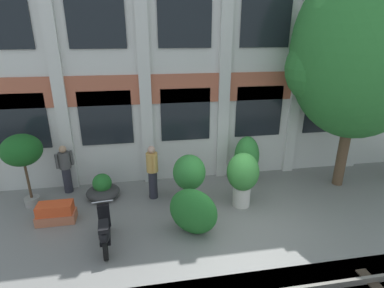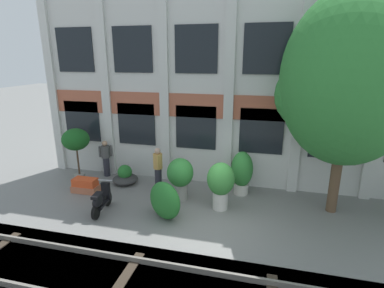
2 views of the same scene
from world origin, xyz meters
name	(u,v)px [view 1 (image 1 of 2)]	position (x,y,z in m)	size (l,w,h in m)	color
ground_plane	(248,221)	(0.00, 0.00, 0.00)	(80.00, 80.00, 0.00)	slate
apartment_facade	(223,51)	(0.00, 3.08, 4.18)	(15.28, 0.64, 8.40)	silver
broadleaf_tree	(361,54)	(3.66, 1.53, 4.16)	(4.18, 3.98, 6.87)	brown
potted_plant_square_trough	(56,213)	(-5.03, 0.85, 0.25)	(0.99, 0.50, 0.54)	#B76647
potted_plant_fluted_column	(247,159)	(0.65, 2.11, 0.88)	(0.80, 0.80, 1.63)	beige
potted_plant_wide_bowl	(103,189)	(-3.93, 1.93, 0.28)	(1.00, 1.00, 0.77)	#333333
potted_plant_stone_basin	(189,175)	(-1.40, 1.13, 0.92)	(0.93, 0.93, 1.53)	gray
potted_plant_glazed_jar	(243,175)	(0.07, 0.80, 0.96)	(0.91, 0.91, 1.62)	beige
potted_plant_terracotta_small	(22,153)	(-5.92, 1.81, 1.66)	(1.07, 1.07, 2.17)	gray
scooter_near_curb	(105,231)	(-3.63, -0.43, 0.44)	(0.50, 1.38, 0.98)	black
resident_by_doorway	(66,168)	(-5.05, 2.48, 0.83)	(0.47, 0.34, 1.55)	#282833
resident_watching_tracks	(152,171)	(-2.42, 1.66, 0.90)	(0.34, 0.51, 1.68)	#282833
topiary_hedge	(193,211)	(-1.52, -0.20, 0.59)	(1.26, 0.70, 1.19)	#236B28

